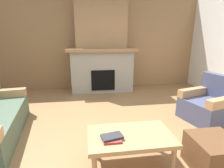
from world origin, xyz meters
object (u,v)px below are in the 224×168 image
Objects in this scene: coffee_table at (130,138)px; ottoman at (213,154)px; fireplace at (101,50)px; armchair at (209,105)px.

coffee_table is 1.92× the size of ottoman.
fireplace is 3.34m from coffee_table.
fireplace is at bearing 90.87° from coffee_table.
ottoman is at bearing -11.38° from coffee_table.
ottoman is (0.97, -0.20, -0.18)m from coffee_table.
coffee_table is at bearing 168.62° from ottoman.
fireplace is 5.19× the size of ottoman.
fireplace reaches higher than ottoman.
armchair is 0.93× the size of coffee_table.
armchair is at bearing -51.05° from fireplace.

